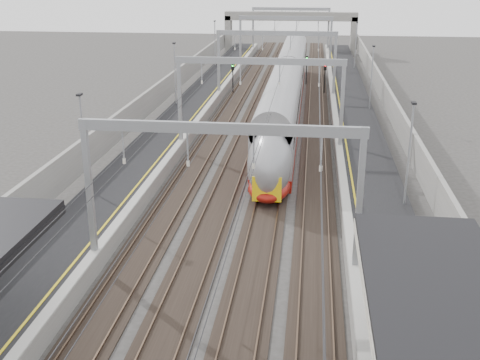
# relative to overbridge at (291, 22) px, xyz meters

# --- Properties ---
(platform_left) EXTENTS (4.00, 120.00, 1.00)m
(platform_left) POSITION_rel_overbridge_xyz_m (-8.00, -55.00, -4.81)
(platform_left) COLOR black
(platform_left) RESTS_ON ground
(platform_right) EXTENTS (4.00, 120.00, 1.00)m
(platform_right) POSITION_rel_overbridge_xyz_m (8.00, -55.00, -4.81)
(platform_right) COLOR black
(platform_right) RESTS_ON ground
(tracks) EXTENTS (11.40, 140.00, 0.20)m
(tracks) POSITION_rel_overbridge_xyz_m (0.00, -55.00, -5.26)
(tracks) COLOR black
(tracks) RESTS_ON ground
(overhead_line) EXTENTS (13.00, 140.00, 6.60)m
(overhead_line) POSITION_rel_overbridge_xyz_m (0.00, -48.38, 0.83)
(overhead_line) COLOR #909398
(overhead_line) RESTS_ON platform_left
(overbridge) EXTENTS (22.00, 2.20, 6.90)m
(overbridge) POSITION_rel_overbridge_xyz_m (0.00, 0.00, 0.00)
(overbridge) COLOR gray
(overbridge) RESTS_ON ground
(wall_left) EXTENTS (0.30, 120.00, 3.20)m
(wall_left) POSITION_rel_overbridge_xyz_m (-11.20, -55.00, -3.71)
(wall_left) COLOR gray
(wall_left) RESTS_ON ground
(wall_right) EXTENTS (0.30, 120.00, 3.20)m
(wall_right) POSITION_rel_overbridge_xyz_m (11.20, -55.00, -3.71)
(wall_right) COLOR gray
(wall_right) RESTS_ON ground
(train) EXTENTS (2.84, 51.69, 4.48)m
(train) POSITION_rel_overbridge_xyz_m (1.50, -45.47, -3.12)
(train) COLOR maroon
(train) RESTS_ON ground
(signal_green) EXTENTS (0.32, 0.32, 3.48)m
(signal_green) POSITION_rel_overbridge_xyz_m (-5.20, -34.54, -2.89)
(signal_green) COLOR black
(signal_green) RESTS_ON ground
(signal_red_near) EXTENTS (0.32, 0.32, 3.48)m
(signal_red_near) POSITION_rel_overbridge_xyz_m (3.20, -27.30, -2.89)
(signal_red_near) COLOR black
(signal_red_near) RESTS_ON ground
(signal_red_far) EXTENTS (0.32, 0.32, 3.48)m
(signal_red_far) POSITION_rel_overbridge_xyz_m (5.40, -33.16, -2.89)
(signal_red_far) COLOR black
(signal_red_far) RESTS_ON ground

